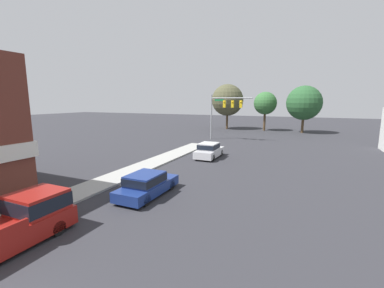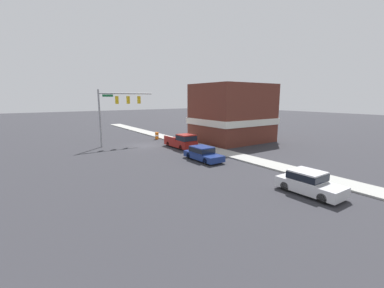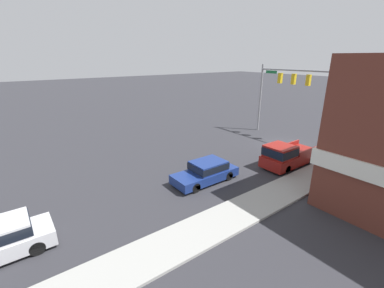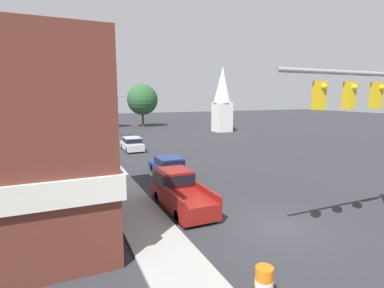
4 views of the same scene
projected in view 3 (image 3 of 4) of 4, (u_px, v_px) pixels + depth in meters
name	position (u px, v px, depth m)	size (l,w,h in m)	color
ground_plane	(283.00, 145.00, 25.52)	(200.00, 200.00, 0.00)	#2D2D33
sidewalk_curb	(342.00, 162.00, 21.16)	(2.40, 60.00, 0.14)	#9E9E99
near_signal_assembly	(281.00, 84.00, 27.09)	(7.64, 0.49, 7.54)	gray
car_lead	(206.00, 171.00, 17.84)	(1.91, 4.73, 1.45)	black
car_second_ahead	(0.00, 240.00, 11.05)	(1.90, 4.32, 1.58)	black
pickup_truck_parked	(286.00, 155.00, 20.23)	(2.01, 5.23, 1.92)	black
construction_barrel	(344.00, 142.00, 24.66)	(0.56, 0.56, 1.11)	orange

